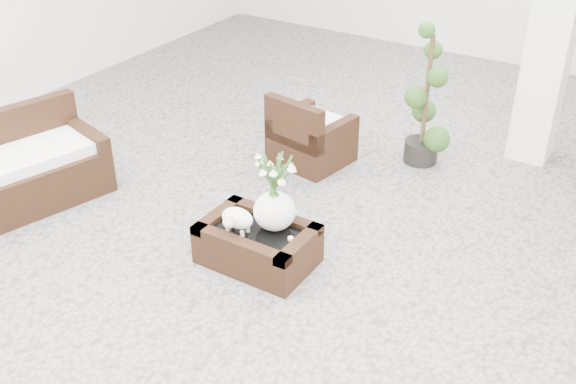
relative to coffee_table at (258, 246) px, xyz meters
The scene contains 8 objects.
ground 0.37m from the coffee_table, 60.02° to the left, with size 11.00×11.00×0.00m, color gray.
coffee_table is the anchor object (origin of this frame).
sheep_figurine 0.30m from the coffee_table, 140.19° to the right, with size 0.28×0.23×0.21m, color white.
planter_narcissus 0.57m from the coffee_table, 45.00° to the left, with size 0.44×0.44×0.80m, color white, non-canonical shape.
tealight 0.35m from the coffee_table, ahead, with size 0.04×0.04×0.03m, color white.
armchair 1.85m from the coffee_table, 106.49° to the left, with size 0.70×0.67×0.75m, color #311B0E.
loveseat 2.43m from the coffee_table, behind, with size 1.56×0.75×0.83m, color #311B0E.
topiary 2.46m from the coffee_table, 79.40° to the left, with size 0.39×0.39×1.45m, color #254416, non-canonical shape.
Camera 1 is at (2.46, -4.05, 3.37)m, focal length 42.85 mm.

